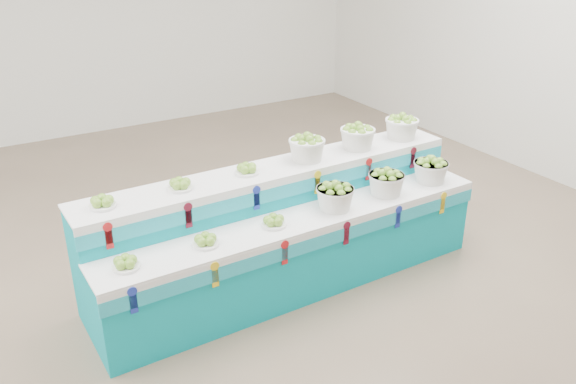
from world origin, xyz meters
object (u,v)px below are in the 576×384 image
(basket_lower_left, at_px, (335,196))
(plate_upper_mid, at_px, (180,184))
(basket_upper_right, at_px, (402,127))
(display_stand, at_px, (288,229))

(basket_lower_left, bearing_deg, plate_upper_mid, 161.02)
(plate_upper_mid, height_order, basket_upper_right, basket_upper_right)
(display_stand, xyz_separation_m, basket_upper_right, (1.44, 0.25, 0.63))
(plate_upper_mid, bearing_deg, basket_lower_left, -18.98)
(plate_upper_mid, distance_m, basket_upper_right, 2.32)
(display_stand, relative_size, basket_upper_right, 11.00)
(plate_upper_mid, xyz_separation_m, basket_upper_right, (2.32, 0.04, 0.07))
(display_stand, height_order, basket_lower_left, display_stand)
(display_stand, bearing_deg, basket_lower_left, -33.42)
(basket_lower_left, xyz_separation_m, basket_upper_right, (1.10, 0.46, 0.30))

